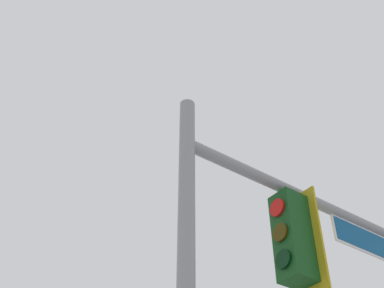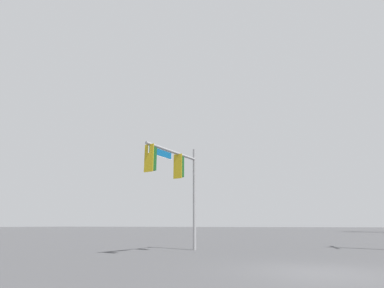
% 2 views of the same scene
% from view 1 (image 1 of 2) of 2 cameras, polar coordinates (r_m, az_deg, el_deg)
% --- Properties ---
extents(signal_pole_near, '(4.29, 1.10, 5.54)m').
position_cam_1_polar(signal_pole_near, '(6.43, 13.52, -13.04)').
color(signal_pole_near, gray).
rests_on(signal_pole_near, ground_plane).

